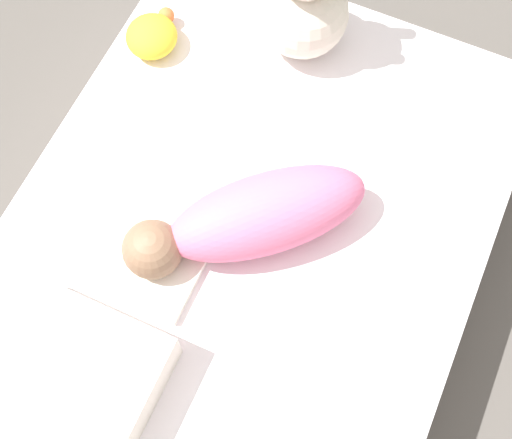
# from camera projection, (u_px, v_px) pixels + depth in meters

# --- Properties ---
(ground_plane) EXTENTS (12.00, 12.00, 0.00)m
(ground_plane) POSITION_uv_depth(u_px,v_px,m) (246.00, 269.00, 1.62)
(ground_plane) COLOR #514C47
(bed_mattress) EXTENTS (1.23, 0.91, 0.23)m
(bed_mattress) POSITION_uv_depth(u_px,v_px,m) (246.00, 251.00, 1.51)
(bed_mattress) COLOR white
(bed_mattress) RESTS_ON ground_plane
(burp_cloth) EXTENTS (0.24, 0.18, 0.02)m
(burp_cloth) POSITION_uv_depth(u_px,v_px,m) (161.00, 252.00, 1.38)
(burp_cloth) COLOR white
(burp_cloth) RESTS_ON bed_mattress
(swaddled_baby) EXTENTS (0.40, 0.42, 0.14)m
(swaddled_baby) POSITION_uv_depth(u_px,v_px,m) (251.00, 218.00, 1.34)
(swaddled_baby) COLOR pink
(swaddled_baby) RESTS_ON bed_mattress
(pillow) EXTENTS (0.33, 0.31, 0.10)m
(pillow) POSITION_uv_depth(u_px,v_px,m) (58.00, 396.00, 1.24)
(pillow) COLOR white
(pillow) RESTS_ON bed_mattress
(bunny_plush) EXTENTS (0.19, 0.19, 0.37)m
(bunny_plush) POSITION_uv_depth(u_px,v_px,m) (305.00, 0.00, 1.46)
(bunny_plush) COLOR beige
(bunny_plush) RESTS_ON bed_mattress
(turtle_plush) EXTENTS (0.14, 0.11, 0.07)m
(turtle_plush) POSITION_uv_depth(u_px,v_px,m) (152.00, 35.00, 1.55)
(turtle_plush) COLOR yellow
(turtle_plush) RESTS_ON bed_mattress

